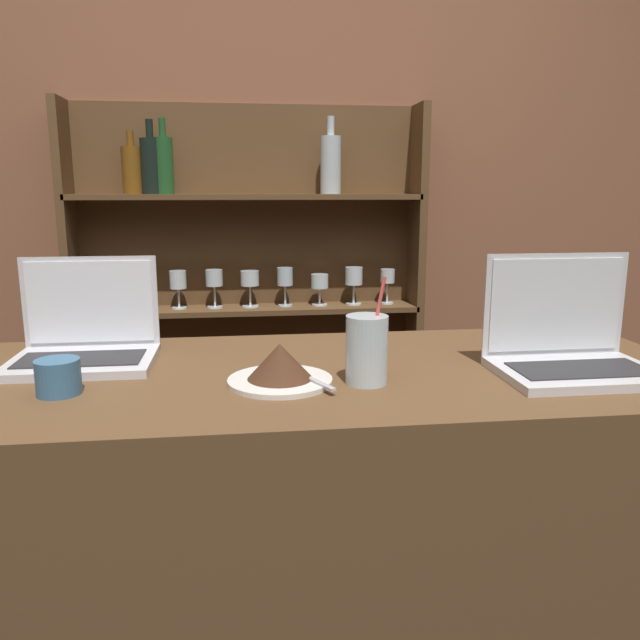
{
  "coord_description": "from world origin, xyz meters",
  "views": [
    {
      "loc": [
        -0.11,
        -0.92,
        1.38
      ],
      "look_at": [
        0.05,
        0.37,
        1.11
      ],
      "focal_mm": 35.0,
      "sensor_mm": 36.0,
      "label": 1
    }
  ],
  "objects_px": {
    "laptop_far": "(569,346)",
    "cake_plate": "(280,367)",
    "laptop_near": "(85,340)",
    "coffee_cup": "(58,377)",
    "water_glass": "(367,350)"
  },
  "relations": [
    {
      "from": "laptop_near",
      "to": "coffee_cup",
      "type": "xyz_separation_m",
      "value": [
        0.0,
        -0.23,
        -0.02
      ]
    },
    {
      "from": "laptop_far",
      "to": "cake_plate",
      "type": "distance_m",
      "value": 0.6
    },
    {
      "from": "water_glass",
      "to": "coffee_cup",
      "type": "bearing_deg",
      "value": 179.39
    },
    {
      "from": "cake_plate",
      "to": "coffee_cup",
      "type": "relative_size",
      "value": 2.55
    },
    {
      "from": "laptop_far",
      "to": "water_glass",
      "type": "relative_size",
      "value": 1.52
    },
    {
      "from": "laptop_far",
      "to": "cake_plate",
      "type": "bearing_deg",
      "value": -179.26
    },
    {
      "from": "laptop_near",
      "to": "water_glass",
      "type": "bearing_deg",
      "value": -21.91
    },
    {
      "from": "laptop_near",
      "to": "coffee_cup",
      "type": "bearing_deg",
      "value": -89.3
    },
    {
      "from": "water_glass",
      "to": "coffee_cup",
      "type": "relative_size",
      "value": 2.6
    },
    {
      "from": "laptop_far",
      "to": "water_glass",
      "type": "bearing_deg",
      "value": -176.45
    },
    {
      "from": "cake_plate",
      "to": "water_glass",
      "type": "bearing_deg",
      "value": -6.5
    },
    {
      "from": "laptop_far",
      "to": "water_glass",
      "type": "height_order",
      "value": "laptop_far"
    },
    {
      "from": "laptop_near",
      "to": "cake_plate",
      "type": "height_order",
      "value": "laptop_near"
    },
    {
      "from": "laptop_far",
      "to": "coffee_cup",
      "type": "xyz_separation_m",
      "value": [
        -1.01,
        -0.02,
        -0.02
      ]
    },
    {
      "from": "cake_plate",
      "to": "water_glass",
      "type": "xyz_separation_m",
      "value": [
        0.17,
        -0.02,
        0.03
      ]
    }
  ]
}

